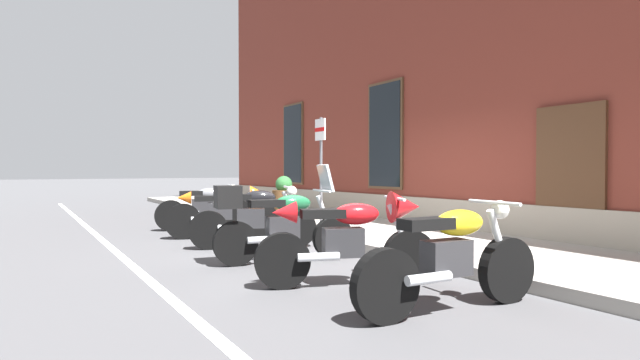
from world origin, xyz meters
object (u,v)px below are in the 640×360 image
(barrel_planter, at_px, (284,199))
(motorcycle_orange_sport, at_px, (227,209))
(motorcycle_grey_naked, at_px, (206,207))
(motorcycle_yellow_naked, at_px, (452,258))
(motorcycle_red_sport, at_px, (355,234))
(motorcycle_green_touring, at_px, (278,222))
(parking_sign, at_px, (321,155))
(motorcycle_black_naked, at_px, (255,218))

(barrel_planter, bearing_deg, motorcycle_orange_sport, -52.84)
(motorcycle_grey_naked, bearing_deg, motorcycle_yellow_naked, -0.51)
(motorcycle_grey_naked, height_order, motorcycle_red_sport, motorcycle_red_sport)
(motorcycle_orange_sport, height_order, motorcycle_green_touring, motorcycle_green_touring)
(motorcycle_red_sport, xyz_separation_m, motorcycle_yellow_naked, (1.27, 0.16, -0.08))
(parking_sign, height_order, barrel_planter, parking_sign)
(motorcycle_grey_naked, distance_m, parking_sign, 2.73)
(motorcycle_grey_naked, bearing_deg, barrel_planter, 94.27)
(motorcycle_red_sport, distance_m, motorcycle_yellow_naked, 1.28)
(motorcycle_grey_naked, relative_size, barrel_planter, 2.01)
(motorcycle_green_touring, distance_m, motorcycle_red_sport, 1.62)
(motorcycle_grey_naked, bearing_deg, motorcycle_black_naked, -2.03)
(parking_sign, xyz_separation_m, barrel_planter, (-1.80, 0.09, -1.01))
(motorcycle_grey_naked, xyz_separation_m, motorcycle_orange_sport, (1.38, -0.05, 0.06))
(motorcycle_black_naked, relative_size, parking_sign, 0.90)
(motorcycle_orange_sport, height_order, parking_sign, parking_sign)
(motorcycle_yellow_naked, bearing_deg, barrel_planter, 164.05)
(motorcycle_orange_sport, bearing_deg, motorcycle_grey_naked, 177.96)
(motorcycle_grey_naked, relative_size, motorcycle_yellow_naked, 0.97)
(motorcycle_grey_naked, bearing_deg, motorcycle_orange_sport, -2.04)
(motorcycle_black_naked, bearing_deg, parking_sign, 119.26)
(motorcycle_red_sport, distance_m, parking_sign, 4.65)
(motorcycle_orange_sport, distance_m, motorcycle_green_touring, 2.70)
(parking_sign, bearing_deg, motorcycle_yellow_naked, -20.06)
(motorcycle_grey_naked, height_order, parking_sign, parking_sign)
(motorcycle_orange_sport, xyz_separation_m, barrel_planter, (-1.53, 2.02, 0.04))
(motorcycle_red_sport, bearing_deg, motorcycle_grey_naked, 177.81)
(motorcycle_black_naked, distance_m, motorcycle_yellow_naked, 4.20)
(barrel_planter, bearing_deg, motorcycle_green_touring, -28.74)
(motorcycle_black_naked, xyz_separation_m, motorcycle_green_touring, (1.31, -0.25, 0.07))
(motorcycle_black_naked, relative_size, barrel_planter, 1.99)
(motorcycle_green_touring, bearing_deg, parking_sign, 137.43)
(motorcycle_red_sport, xyz_separation_m, parking_sign, (-4.03, 2.09, 1.02))
(motorcycle_green_touring, relative_size, motorcycle_yellow_naked, 0.98)
(motorcycle_yellow_naked, bearing_deg, motorcycle_black_naked, -179.51)
(motorcycle_black_naked, bearing_deg, barrel_planter, 144.58)
(motorcycle_green_touring, bearing_deg, motorcycle_yellow_naked, 5.58)
(motorcycle_grey_naked, distance_m, motorcycle_green_touring, 4.08)
(motorcycle_green_touring, distance_m, parking_sign, 3.43)
(motorcycle_green_touring, height_order, motorcycle_red_sport, motorcycle_green_touring)
(motorcycle_orange_sport, bearing_deg, motorcycle_red_sport, -2.24)
(motorcycle_black_naked, xyz_separation_m, barrel_planter, (-2.91, 2.07, 0.09))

